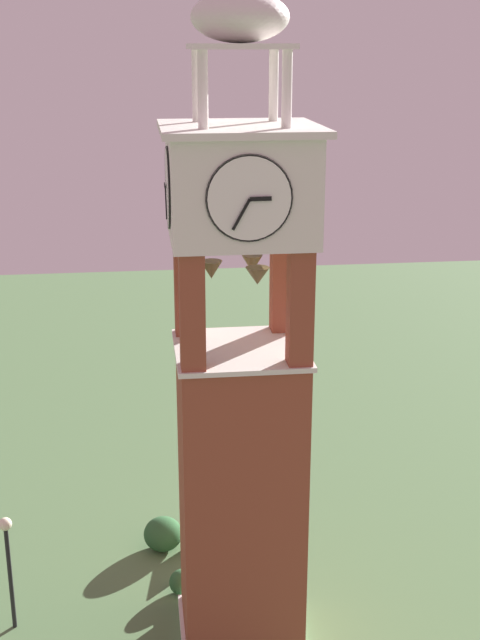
# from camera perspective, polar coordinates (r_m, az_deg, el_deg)

# --- Properties ---
(ground) EXTENTS (80.00, 80.00, 0.00)m
(ground) POSITION_cam_1_polar(r_m,az_deg,el_deg) (24.85, -0.00, -20.44)
(ground) COLOR #517547
(clock_tower) EXTENTS (3.61, 3.61, 16.77)m
(clock_tower) POSITION_cam_1_polar(r_m,az_deg,el_deg) (21.27, -0.00, -5.78)
(clock_tower) COLOR brown
(clock_tower) RESTS_ON ground
(park_bench) EXTENTS (0.67, 1.65, 0.95)m
(park_bench) POSITION_cam_1_polar(r_m,az_deg,el_deg) (28.31, -1.67, -13.92)
(park_bench) COLOR brown
(park_bench) RESTS_ON ground
(lamp_post) EXTENTS (0.36, 0.36, 3.43)m
(lamp_post) POSITION_cam_1_polar(r_m,az_deg,el_deg) (24.62, -15.25, -14.68)
(lamp_post) COLOR black
(lamp_post) RESTS_ON ground
(shrub_near_entry) EXTENTS (0.77, 0.77, 0.76)m
(shrub_near_entry) POSITION_cam_1_polar(r_m,az_deg,el_deg) (26.25, -3.88, -17.07)
(shrub_near_entry) COLOR #28562D
(shrub_near_entry) RESTS_ON ground
(shrub_left_of_tower) EXTENTS (1.23, 1.23, 1.08)m
(shrub_left_of_tower) POSITION_cam_1_polar(r_m,az_deg,el_deg) (28.16, -5.17, -14.05)
(shrub_left_of_tower) COLOR #28562D
(shrub_left_of_tower) RESTS_ON ground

